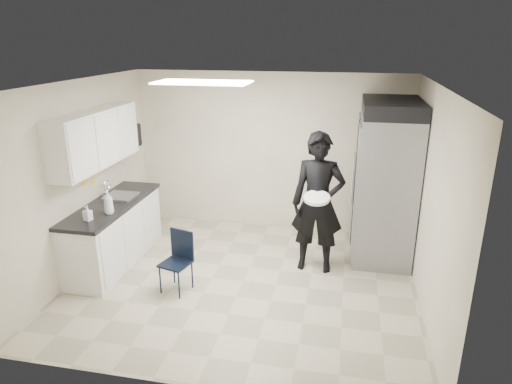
% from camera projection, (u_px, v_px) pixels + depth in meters
% --- Properties ---
extents(floor, '(4.50, 4.50, 0.00)m').
position_uv_depth(floor, '(243.00, 281.00, 6.14)').
color(floor, '#B3A68D').
rests_on(floor, ground).
extents(ceiling, '(4.50, 4.50, 0.00)m').
position_uv_depth(ceiling, '(241.00, 84.00, 5.29)').
color(ceiling, white).
rests_on(ceiling, back_wall).
extents(back_wall, '(4.50, 0.00, 4.50)m').
position_uv_depth(back_wall, '(270.00, 152.00, 7.57)').
color(back_wall, beige).
rests_on(back_wall, floor).
extents(left_wall, '(0.00, 4.00, 4.00)m').
position_uv_depth(left_wall, '(80.00, 179.00, 6.14)').
color(left_wall, beige).
rests_on(left_wall, floor).
extents(right_wall, '(0.00, 4.00, 4.00)m').
position_uv_depth(right_wall, '(431.00, 202.00, 5.29)').
color(right_wall, beige).
rests_on(right_wall, floor).
extents(ceiling_panel, '(1.20, 0.60, 0.02)m').
position_uv_depth(ceiling_panel, '(203.00, 82.00, 5.78)').
color(ceiling_panel, white).
rests_on(ceiling_panel, ceiling).
extents(lower_counter, '(0.60, 1.90, 0.86)m').
position_uv_depth(lower_counter, '(114.00, 234.00, 6.55)').
color(lower_counter, silver).
rests_on(lower_counter, floor).
extents(countertop, '(0.64, 1.95, 0.05)m').
position_uv_depth(countertop, '(111.00, 205.00, 6.40)').
color(countertop, black).
rests_on(countertop, lower_counter).
extents(sink, '(0.42, 0.40, 0.14)m').
position_uv_depth(sink, '(121.00, 200.00, 6.63)').
color(sink, gray).
rests_on(sink, countertop).
extents(faucet, '(0.02, 0.02, 0.24)m').
position_uv_depth(faucet, '(107.00, 189.00, 6.62)').
color(faucet, silver).
rests_on(faucet, countertop).
extents(upper_cabinets, '(0.35, 1.80, 0.75)m').
position_uv_depth(upper_cabinets, '(95.00, 138.00, 6.12)').
color(upper_cabinets, silver).
rests_on(upper_cabinets, left_wall).
extents(towel_dispenser, '(0.22, 0.30, 0.35)m').
position_uv_depth(towel_dispenser, '(131.00, 136.00, 7.26)').
color(towel_dispenser, black).
rests_on(towel_dispenser, left_wall).
extents(notice_sticker_left, '(0.00, 0.12, 0.07)m').
position_uv_depth(notice_sticker_left, '(85.00, 183.00, 6.25)').
color(notice_sticker_left, yellow).
rests_on(notice_sticker_left, left_wall).
extents(notice_sticker_right, '(0.00, 0.12, 0.07)m').
position_uv_depth(notice_sticker_right, '(93.00, 181.00, 6.45)').
color(notice_sticker_right, yellow).
rests_on(notice_sticker_right, left_wall).
extents(commercial_fridge, '(0.80, 1.35, 2.10)m').
position_uv_depth(commercial_fridge, '(385.00, 187.00, 6.63)').
color(commercial_fridge, gray).
rests_on(commercial_fridge, floor).
extents(fridge_compressor, '(0.80, 1.35, 0.20)m').
position_uv_depth(fridge_compressor, '(393.00, 107.00, 6.26)').
color(fridge_compressor, black).
rests_on(fridge_compressor, commercial_fridge).
extents(folding_chair, '(0.42, 0.42, 0.77)m').
position_uv_depth(folding_chair, '(175.00, 264.00, 5.80)').
color(folding_chair, black).
rests_on(folding_chair, floor).
extents(man_tuxedo, '(0.72, 0.49, 1.96)m').
position_uv_depth(man_tuxedo, '(318.00, 203.00, 6.19)').
color(man_tuxedo, black).
rests_on(man_tuxedo, floor).
extents(bucket_lid, '(0.35, 0.35, 0.04)m').
position_uv_depth(bucket_lid, '(317.00, 198.00, 5.90)').
color(bucket_lid, white).
rests_on(bucket_lid, man_tuxedo).
extents(soap_bottle_a, '(0.14, 0.14, 0.32)m').
position_uv_depth(soap_bottle_a, '(108.00, 202.00, 5.96)').
color(soap_bottle_a, silver).
rests_on(soap_bottle_a, countertop).
extents(soap_bottle_b, '(0.11, 0.11, 0.20)m').
position_uv_depth(soap_bottle_b, '(88.00, 213.00, 5.76)').
color(soap_bottle_b, silver).
rests_on(soap_bottle_b, countertop).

